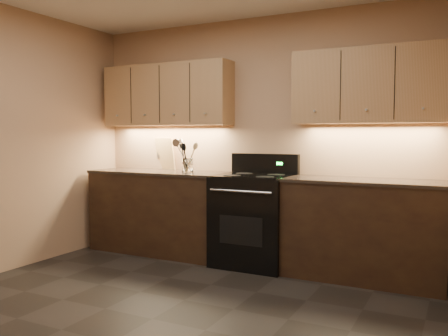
% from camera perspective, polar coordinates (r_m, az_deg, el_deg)
% --- Properties ---
extents(floor, '(4.00, 4.00, 0.00)m').
position_cam_1_polar(floor, '(3.66, -8.62, -17.51)').
color(floor, black).
rests_on(floor, ground).
extents(wall_back, '(4.00, 0.04, 2.60)m').
position_cam_1_polar(wall_back, '(5.16, 4.30, 3.53)').
color(wall_back, tan).
rests_on(wall_back, ground).
extents(counter_left, '(1.62, 0.62, 0.93)m').
position_cam_1_polar(counter_left, '(5.50, -7.65, -5.19)').
color(counter_left, black).
rests_on(counter_left, ground).
extents(counter_right, '(1.46, 0.62, 0.93)m').
position_cam_1_polar(counter_right, '(4.62, 16.48, -7.09)').
color(counter_right, black).
rests_on(counter_right, ground).
extents(stove, '(0.76, 0.68, 1.14)m').
position_cam_1_polar(stove, '(4.92, 3.67, -6.11)').
color(stove, black).
rests_on(stove, ground).
extents(upper_cab_left, '(1.60, 0.30, 0.70)m').
position_cam_1_polar(upper_cab_left, '(5.58, -6.89, 8.69)').
color(upper_cab_left, '#A97F54').
rests_on(upper_cab_left, wall_back).
extents(upper_cab_right, '(1.44, 0.30, 0.70)m').
position_cam_1_polar(upper_cab_right, '(4.71, 17.15, 9.42)').
color(upper_cab_right, '#A97F54').
rests_on(upper_cab_right, wall_back).
extents(outlet_plate, '(0.08, 0.01, 0.12)m').
position_cam_1_polar(outlet_plate, '(5.79, -7.68, 1.78)').
color(outlet_plate, '#B2B5BA').
rests_on(outlet_plate, wall_back).
extents(utensil_crock, '(0.13, 0.13, 0.15)m').
position_cam_1_polar(utensil_crock, '(5.20, -4.39, 0.24)').
color(utensil_crock, white).
rests_on(utensil_crock, counter_left).
extents(cutting_board, '(0.31, 0.15, 0.38)m').
position_cam_1_polar(cutting_board, '(5.72, -7.09, 1.73)').
color(cutting_board, '#DCAD76').
rests_on(cutting_board, counter_left).
extents(wooden_spoon, '(0.16, 0.13, 0.33)m').
position_cam_1_polar(wooden_spoon, '(5.19, -4.60, 1.42)').
color(wooden_spoon, '#DCAD76').
rests_on(wooden_spoon, utensil_crock).
extents(black_spoon, '(0.09, 0.11, 0.31)m').
position_cam_1_polar(black_spoon, '(5.20, -4.40, 1.31)').
color(black_spoon, black).
rests_on(black_spoon, utensil_crock).
extents(black_turner, '(0.18, 0.13, 0.34)m').
position_cam_1_polar(black_turner, '(5.16, -4.60, 1.38)').
color(black_turner, black).
rests_on(black_turner, utensil_crock).
extents(steel_spatula, '(0.21, 0.13, 0.39)m').
position_cam_1_polar(steel_spatula, '(5.19, -4.09, 1.71)').
color(steel_spatula, silver).
rests_on(steel_spatula, utensil_crock).
extents(steel_skimmer, '(0.26, 0.14, 0.38)m').
position_cam_1_polar(steel_skimmer, '(5.17, -4.03, 1.69)').
color(steel_skimmer, silver).
rests_on(steel_skimmer, utensil_crock).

